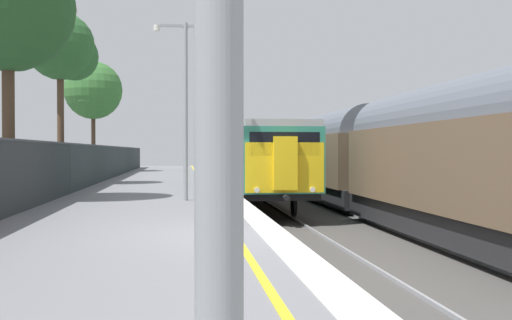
{
  "coord_description": "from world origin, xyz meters",
  "views": [
    {
      "loc": [
        -1.33,
        -11.73,
        1.57
      ],
      "look_at": [
        1.4,
        11.24,
        1.24
      ],
      "focal_mm": 43.51,
      "sensor_mm": 36.0,
      "label": 1
    }
  ],
  "objects": [
    {
      "name": "ground",
      "position": [
        2.64,
        0.0,
        -0.61
      ],
      "size": [
        17.4,
        110.0,
        1.21
      ],
      "color": "slate"
    },
    {
      "name": "commuter_train_at_platform",
      "position": [
        2.1,
        29.37,
        1.27
      ],
      "size": [
        2.83,
        41.56,
        3.81
      ],
      "color": "#2D846B",
      "rests_on": "ground"
    },
    {
      "name": "freight_train_adjacent_track",
      "position": [
        6.1,
        18.63,
        1.41
      ],
      "size": [
        2.6,
        42.25,
        4.42
      ],
      "color": "#232326",
      "rests_on": "ground"
    },
    {
      "name": "signal_gantry",
      "position": [
        0.64,
        20.68,
        2.9
      ],
      "size": [
        1.1,
        0.24,
        4.63
      ],
      "color": "#47474C",
      "rests_on": "ground"
    },
    {
      "name": "speed_limit_sign",
      "position": [
        0.25,
        16.55,
        1.77
      ],
      "size": [
        0.59,
        0.08,
        2.78
      ],
      "color": "#59595B",
      "rests_on": "ground"
    },
    {
      "name": "platform_lamp_mid",
      "position": [
        -1.22,
        8.11,
        3.33
      ],
      "size": [
        2.0,
        0.2,
        5.65
      ],
      "color": "#93999E",
      "rests_on": "ground"
    },
    {
      "name": "background_tree_left",
      "position": [
        -6.82,
        8.68,
        6.06
      ],
      "size": [
        4.21,
        4.21,
        8.3
      ],
      "color": "#473323",
      "rests_on": "ground"
    },
    {
      "name": "background_tree_centre",
      "position": [
        -8.14,
        36.96,
        6.08
      ],
      "size": [
        4.44,
        4.44,
        8.48
      ],
      "color": "#473323",
      "rests_on": "ground"
    },
    {
      "name": "background_tree_right",
      "position": [
        -6.87,
        18.46,
        6.36
      ],
      "size": [
        3.28,
        3.34,
        8.11
      ],
      "color": "#473323",
      "rests_on": "ground"
    }
  ]
}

